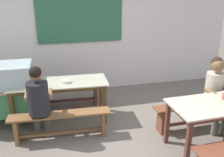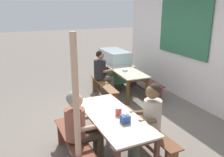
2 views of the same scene
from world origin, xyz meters
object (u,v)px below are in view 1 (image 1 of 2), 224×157
object	(u,v)px
bench_far_back	(60,92)
bench_far_front	(60,122)
bench_near_back	(200,111)
soup_bowl	(66,81)
person_left_back_turned	(38,98)
person_right_near_table	(216,89)
dining_table_far	(59,86)

from	to	relation	value
bench_far_back	bench_far_front	distance (m)	1.23
bench_near_back	soup_bowl	size ratio (longest dim) A/B	11.57
bench_far_front	person_left_back_turned	distance (m)	0.52
person_right_near_table	soup_bowl	world-z (taller)	person_right_near_table
dining_table_far	soup_bowl	size ratio (longest dim) A/B	11.68
soup_bowl	person_left_back_turned	bearing A→B (deg)	-135.08
person_right_near_table	dining_table_far	bearing A→B (deg)	161.38
dining_table_far	person_right_near_table	bearing A→B (deg)	-18.62
bench_far_back	person_left_back_turned	size ratio (longest dim) A/B	1.35
person_right_near_table	soup_bowl	size ratio (longest dim) A/B	8.48
soup_bowl	dining_table_far	bearing A→B (deg)	150.82
bench_near_back	person_left_back_turned	bearing A→B (deg)	174.13
bench_far_back	person_right_near_table	size ratio (longest dim) A/B	1.35
bench_far_back	person_left_back_turned	bearing A→B (deg)	-107.67
bench_far_back	person_left_back_turned	distance (m)	1.27
dining_table_far	person_left_back_turned	world-z (taller)	person_left_back_turned
dining_table_far	person_left_back_turned	bearing A→B (deg)	-122.35
bench_far_back	bench_far_front	xyz separation A→B (m)	(-0.06, -1.22, -0.00)
dining_table_far	person_right_near_table	distance (m)	2.74
bench_near_back	soup_bowl	xyz separation A→B (m)	(-2.26, 0.74, 0.49)
person_left_back_turned	soup_bowl	world-z (taller)	person_left_back_turned
bench_far_back	person_left_back_turned	xyz separation A→B (m)	(-0.36, -1.14, 0.41)
bench_near_back	person_left_back_turned	world-z (taller)	person_left_back_turned
dining_table_far	bench_near_back	size ratio (longest dim) A/B	1.01
dining_table_far	soup_bowl	world-z (taller)	soup_bowl
bench_far_front	soup_bowl	size ratio (longest dim) A/B	10.84
dining_table_far	person_right_near_table	world-z (taller)	person_right_near_table
dining_table_far	bench_far_front	size ratio (longest dim) A/B	1.08
bench_far_front	person_right_near_table	xyz separation A→B (m)	(2.62, -0.26, 0.43)
person_right_near_table	bench_near_back	bearing A→B (deg)	162.92
soup_bowl	bench_near_back	bearing A→B (deg)	-18.12
bench_far_back	soup_bowl	xyz separation A→B (m)	(0.10, -0.68, 0.48)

